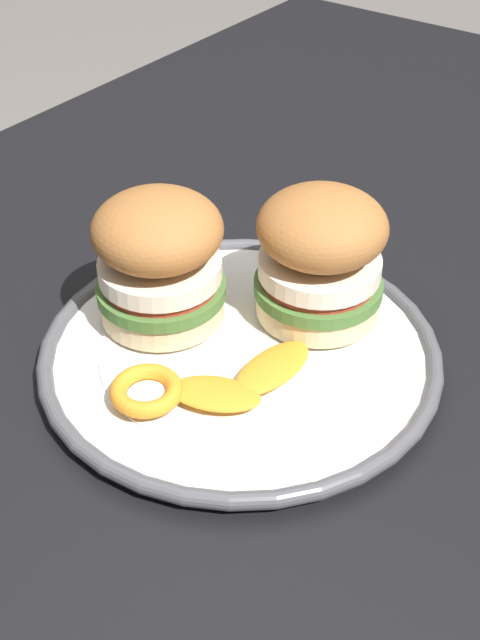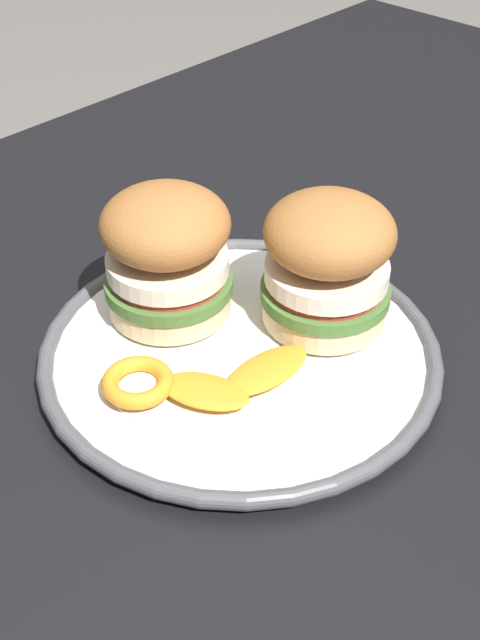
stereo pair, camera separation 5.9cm
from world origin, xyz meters
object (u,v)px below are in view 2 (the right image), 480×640
sandwich_half_left (167,252)px  sandwich_half_right (326,262)px  dining_table (264,395)px  dinner_plate (240,353)px

sandwich_half_left → sandwich_half_right: (0.07, -0.09, 0.00)m
dining_table → dinner_plate: 0.13m
sandwich_half_right → sandwich_half_left: bearing=127.4°
sandwich_half_left → sandwich_half_right: same height
dining_table → sandwich_half_right: 0.18m
dinner_plate → sandwich_half_left: size_ratio=2.21×
dinner_plate → sandwich_half_right: sandwich_half_right is taller
dining_table → dinner_plate: (-0.07, -0.03, 0.11)m
dining_table → sandwich_half_right: size_ratio=10.66×
sandwich_half_left → sandwich_half_right: 0.11m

